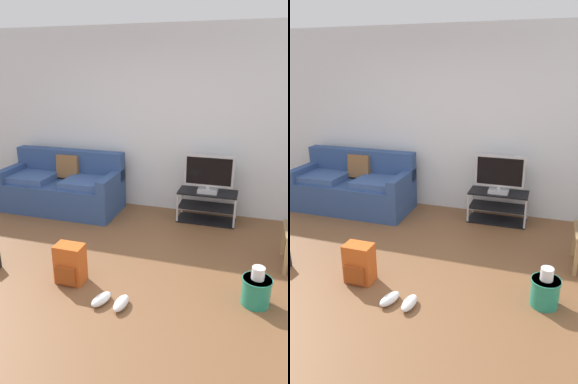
{
  "view_description": "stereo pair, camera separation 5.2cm",
  "coord_description": "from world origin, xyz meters",
  "views": [
    {
      "loc": [
        1.42,
        -2.76,
        2.11
      ],
      "look_at": [
        0.23,
        1.07,
        0.72
      ],
      "focal_mm": 33.32,
      "sensor_mm": 36.0,
      "label": 1
    },
    {
      "loc": [
        1.47,
        -2.74,
        2.11
      ],
      "look_at": [
        0.23,
        1.07,
        0.72
      ],
      "focal_mm": 33.32,
      "sensor_mm": 36.0,
      "label": 2
    }
  ],
  "objects": [
    {
      "name": "wall_back",
      "position": [
        0.0,
        2.45,
        1.35
      ],
      "size": [
        9.0,
        0.1,
        2.7
      ],
      "primitive_type": "cube",
      "color": "silver",
      "rests_on": "ground_plane"
    },
    {
      "name": "backpack",
      "position": [
        -0.26,
        0.1,
        0.2
      ],
      "size": [
        0.29,
        0.27,
        0.42
      ],
      "rotation": [
        0.0,
        0.0,
        -0.15
      ],
      "color": "#CC561E",
      "rests_on": "ground_plane"
    },
    {
      "name": "couch",
      "position": [
        -1.36,
        1.92,
        0.34
      ],
      "size": [
        1.81,
        0.84,
        0.89
      ],
      "color": "navy",
      "rests_on": "ground_plane"
    },
    {
      "name": "cleaning_bucket",
      "position": [
        1.58,
        0.27,
        0.16
      ],
      "size": [
        0.28,
        0.28,
        0.39
      ],
      "color": "#238466",
      "rests_on": "ground_plane"
    },
    {
      "name": "ground_plane",
      "position": [
        0.0,
        0.0,
        -0.01
      ],
      "size": [
        9.0,
        9.8,
        0.02
      ],
      "primitive_type": "cube",
      "color": "brown"
    },
    {
      "name": "sneakers_pair",
      "position": [
        0.29,
        -0.16,
        0.04
      ],
      "size": [
        0.36,
        0.27,
        0.09
      ],
      "color": "white",
      "rests_on": "ground_plane"
    },
    {
      "name": "tv_stand",
      "position": [
        0.87,
        2.09,
        0.22
      ],
      "size": [
        0.83,
        0.38,
        0.45
      ],
      "color": "black",
      "rests_on": "ground_plane"
    },
    {
      "name": "flat_tv",
      "position": [
        0.87,
        2.06,
        0.71
      ],
      "size": [
        0.69,
        0.22,
        0.53
      ],
      "color": "#B2B2B7",
      "rests_on": "tv_stand"
    }
  ]
}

